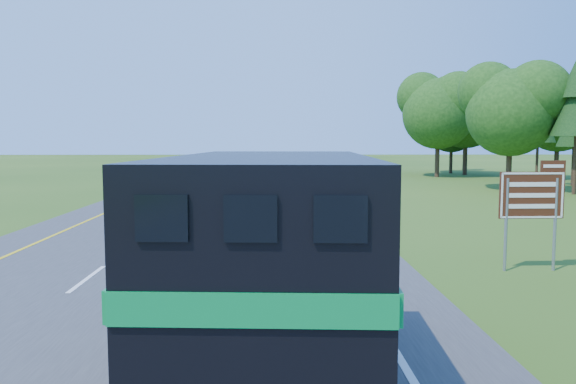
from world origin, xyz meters
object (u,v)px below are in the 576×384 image
Objects in this scene: horse_truck at (275,266)px; exit_sign at (533,200)px; white_suv at (206,167)px; far_car at (237,155)px.

exit_sign is at bearing 49.35° from horse_truck.
horse_truck is at bearing -134.87° from exit_sign.
far_car is (-0.25, 56.67, -0.28)m from white_suv.
horse_truck is 2.53× the size of exit_sign.
exit_sign is (14.68, -44.59, 1.09)m from white_suv.
far_car is (-7.34, 109.05, -1.21)m from horse_truck.
exit_sign is (14.92, -101.26, 1.37)m from far_car.
white_suv is at bearing -85.73° from far_car.
horse_truck is at bearing -83.77° from white_suv.
horse_truck is at bearing -82.13° from far_car.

